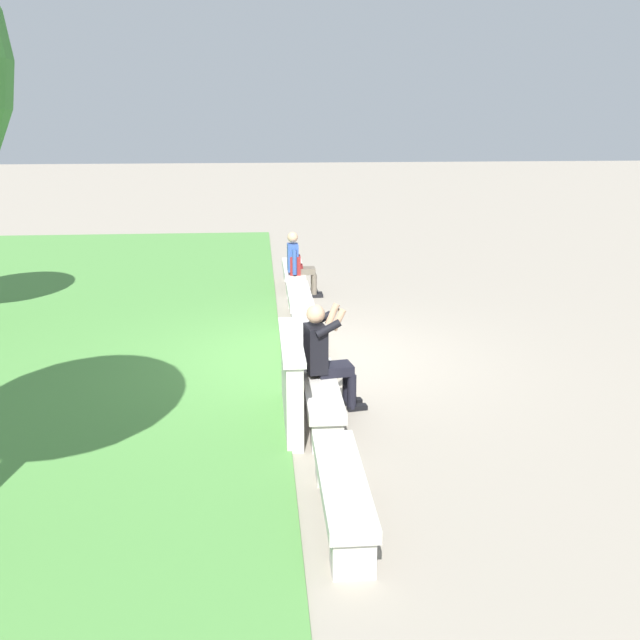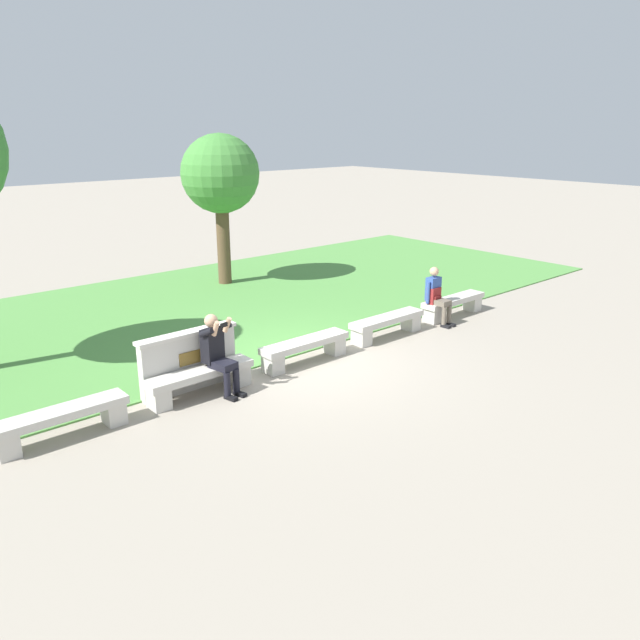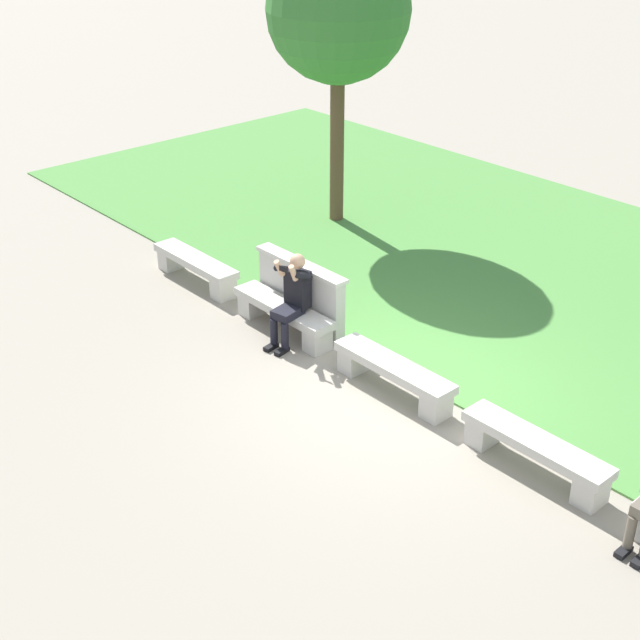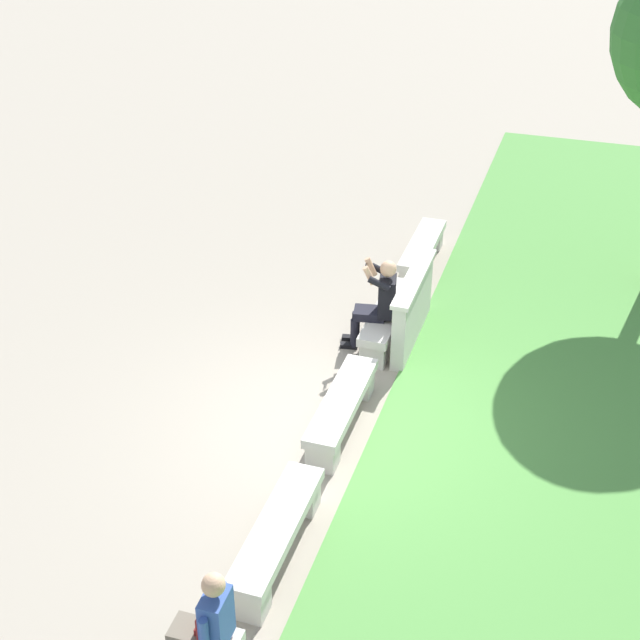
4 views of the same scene
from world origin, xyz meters
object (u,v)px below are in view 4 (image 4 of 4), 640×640
at_px(bench_main, 422,250).
at_px(person_photographer, 378,300).
at_px(bench_near, 388,317).
at_px(bench_far, 277,534).
at_px(backpack, 213,626).
at_px(bench_mid, 342,408).
at_px(person_distant, 205,623).

xyz_separation_m(bench_main, person_photographer, (2.52, -0.08, 0.44)).
relative_size(bench_main, person_photographer, 1.40).
relative_size(bench_near, bench_far, 1.00).
height_order(bench_far, backpack, backpack).
xyz_separation_m(bench_mid, bench_far, (2.22, 0.00, 0.00)).
height_order(bench_near, person_distant, person_distant).
xyz_separation_m(bench_far, person_distant, (1.51, -0.07, 0.37)).
bearing_deg(bench_main, person_distant, -0.47).
distance_m(person_photographer, person_distant, 5.63).
relative_size(bench_near, person_photographer, 1.40).
relative_size(bench_near, person_distant, 1.46).
relative_size(bench_near, bench_mid, 1.00).
bearing_deg(backpack, bench_mid, 179.81).
bearing_deg(bench_far, bench_main, 180.00).
bearing_deg(bench_far, person_photographer, -178.94).
bearing_deg(backpack, bench_near, 179.88).
distance_m(bench_main, bench_far, 6.65).
bearing_deg(person_distant, person_photographer, -179.90).
bearing_deg(bench_near, person_distant, -0.64).
bearing_deg(person_photographer, bench_mid, 2.28).
distance_m(bench_mid, bench_far, 2.22).
bearing_deg(person_distant, backpack, 116.37).
relative_size(person_distant, backpack, 2.94).
height_order(bench_near, bench_far, same).
relative_size(bench_main, bench_mid, 1.00).
bearing_deg(backpack, bench_far, 179.52).
relative_size(bench_mid, backpack, 4.31).
xyz_separation_m(bench_main, bench_mid, (4.43, 0.00, 0.00)).
height_order(bench_near, backpack, backpack).
xyz_separation_m(bench_near, backpack, (5.91, -0.01, 0.33)).
bearing_deg(backpack, person_distant, -63.63).
distance_m(bench_main, bench_near, 2.22).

